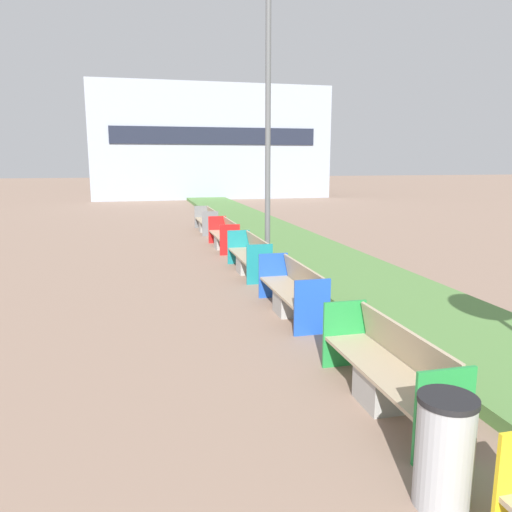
{
  "coord_description": "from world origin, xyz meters",
  "views": [
    {
      "loc": [
        -1.85,
        2.02,
        2.84
      ],
      "look_at": [
        0.9,
        13.35,
        0.6
      ],
      "focal_mm": 35.0,
      "sensor_mm": 36.0,
      "label": 1
    }
  ],
  "objects_px": {
    "bench_red_frame": "(224,237)",
    "bench_grey_frame": "(207,222)",
    "bench_green_frame": "(387,374)",
    "street_lamp_post": "(268,79)",
    "bench_teal_frame": "(250,258)",
    "litter_bin": "(444,451)",
    "bench_blue_frame": "(292,294)"
  },
  "relations": [
    {
      "from": "bench_green_frame",
      "to": "bench_blue_frame",
      "type": "bearing_deg",
      "value": 89.99
    },
    {
      "from": "bench_blue_frame",
      "to": "litter_bin",
      "type": "height_order",
      "value": "litter_bin"
    },
    {
      "from": "bench_green_frame",
      "to": "bench_red_frame",
      "type": "distance_m",
      "value": 10.92
    },
    {
      "from": "bench_teal_frame",
      "to": "litter_bin",
      "type": "relative_size",
      "value": 2.54
    },
    {
      "from": "bench_green_frame",
      "to": "bench_grey_frame",
      "type": "bearing_deg",
      "value": 90.0
    },
    {
      "from": "bench_red_frame",
      "to": "bench_grey_frame",
      "type": "relative_size",
      "value": 0.97
    },
    {
      "from": "bench_grey_frame",
      "to": "street_lamp_post",
      "type": "height_order",
      "value": "street_lamp_post"
    },
    {
      "from": "bench_red_frame",
      "to": "bench_grey_frame",
      "type": "distance_m",
      "value": 4.06
    },
    {
      "from": "bench_green_frame",
      "to": "street_lamp_post",
      "type": "height_order",
      "value": "street_lamp_post"
    },
    {
      "from": "bench_blue_frame",
      "to": "bench_red_frame",
      "type": "distance_m",
      "value": 7.26
    },
    {
      "from": "bench_blue_frame",
      "to": "street_lamp_post",
      "type": "relative_size",
      "value": 0.27
    },
    {
      "from": "bench_grey_frame",
      "to": "street_lamp_post",
      "type": "bearing_deg",
      "value": -85.19
    },
    {
      "from": "litter_bin",
      "to": "street_lamp_post",
      "type": "bearing_deg",
      "value": 83.9
    },
    {
      "from": "street_lamp_post",
      "to": "bench_teal_frame",
      "type": "bearing_deg",
      "value": -139.03
    },
    {
      "from": "bench_teal_frame",
      "to": "bench_grey_frame",
      "type": "relative_size",
      "value": 1.0
    },
    {
      "from": "bench_red_frame",
      "to": "street_lamp_post",
      "type": "xyz_separation_m",
      "value": [
        0.61,
        -3.16,
        4.48
      ]
    },
    {
      "from": "bench_teal_frame",
      "to": "street_lamp_post",
      "type": "distance_m",
      "value": 4.55
    },
    {
      "from": "litter_bin",
      "to": "street_lamp_post",
      "type": "xyz_separation_m",
      "value": [
        1.01,
        9.46,
        4.37
      ]
    },
    {
      "from": "litter_bin",
      "to": "street_lamp_post",
      "type": "relative_size",
      "value": 0.11
    },
    {
      "from": "bench_green_frame",
      "to": "bench_blue_frame",
      "type": "height_order",
      "value": "same"
    },
    {
      "from": "bench_teal_frame",
      "to": "street_lamp_post",
      "type": "xyz_separation_m",
      "value": [
        0.61,
        0.53,
        4.47
      ]
    },
    {
      "from": "bench_teal_frame",
      "to": "bench_red_frame",
      "type": "bearing_deg",
      "value": 90.01
    },
    {
      "from": "litter_bin",
      "to": "bench_green_frame",
      "type": "bearing_deg",
      "value": 76.73
    },
    {
      "from": "bench_teal_frame",
      "to": "litter_bin",
      "type": "xyz_separation_m",
      "value": [
        -0.4,
        -8.93,
        0.11
      ]
    },
    {
      "from": "bench_green_frame",
      "to": "litter_bin",
      "type": "distance_m",
      "value": 1.75
    },
    {
      "from": "bench_red_frame",
      "to": "bench_teal_frame",
      "type": "bearing_deg",
      "value": -89.99
    },
    {
      "from": "street_lamp_post",
      "to": "bench_grey_frame",
      "type": "bearing_deg",
      "value": 94.81
    },
    {
      "from": "bench_grey_frame",
      "to": "bench_red_frame",
      "type": "bearing_deg",
      "value": -90.01
    },
    {
      "from": "bench_grey_frame",
      "to": "bench_blue_frame",
      "type": "bearing_deg",
      "value": -90.0
    },
    {
      "from": "bench_blue_frame",
      "to": "litter_bin",
      "type": "relative_size",
      "value": 2.5
    },
    {
      "from": "bench_teal_frame",
      "to": "street_lamp_post",
      "type": "height_order",
      "value": "street_lamp_post"
    },
    {
      "from": "bench_red_frame",
      "to": "bench_grey_frame",
      "type": "bearing_deg",
      "value": 89.99
    }
  ]
}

